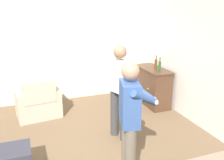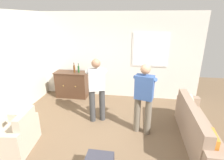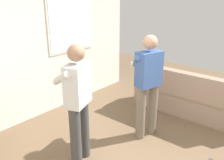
% 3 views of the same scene
% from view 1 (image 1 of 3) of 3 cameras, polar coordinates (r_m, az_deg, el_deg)
% --- Properties ---
extents(ground, '(10.40, 10.40, 0.00)m').
position_cam_1_polar(ground, '(4.18, -9.37, -17.16)').
color(ground, brown).
extents(wall_back_with_window, '(5.20, 0.15, 2.80)m').
position_cam_1_polar(wall_back_with_window, '(4.77, 22.97, 4.50)').
color(wall_back_with_window, silver).
rests_on(wall_back_with_window, ground).
extents(wall_side_left, '(0.12, 5.20, 2.80)m').
position_cam_1_polar(wall_side_left, '(6.18, -14.88, 7.77)').
color(wall_side_left, beige).
rests_on(wall_side_left, ground).
extents(armchair, '(0.74, 0.95, 0.85)m').
position_cam_1_polar(armchair, '(5.56, -16.43, -5.30)').
color(armchair, '#B2A38E').
rests_on(armchair, ground).
extents(sideboard_cabinet, '(1.09, 0.49, 0.89)m').
position_cam_1_polar(sideboard_cabinet, '(6.05, 9.22, -1.40)').
color(sideboard_cabinet, '#472D1E').
rests_on(sideboard_cabinet, ground).
extents(bottle_wine_green, '(0.06, 0.06, 0.33)m').
position_cam_1_polar(bottle_wine_green, '(5.77, 9.99, 3.58)').
color(bottle_wine_green, '#593314').
rests_on(bottle_wine_green, sideboard_cabinet).
extents(bottle_liquor_amber, '(0.06, 0.06, 0.31)m').
position_cam_1_polar(bottle_liquor_amber, '(5.66, 10.84, 3.17)').
color(bottle_liquor_amber, '#1E4C23').
rests_on(bottle_liquor_amber, sideboard_cabinet).
extents(person_standing_left, '(0.52, 0.52, 1.68)m').
position_cam_1_polar(person_standing_left, '(4.31, 1.89, -1.88)').
color(person_standing_left, '#383838').
rests_on(person_standing_left, ground).
extents(person_standing_right, '(0.54, 0.52, 1.68)m').
position_cam_1_polar(person_standing_right, '(3.19, 4.19, -8.97)').
color(person_standing_right, '#6B6051').
rests_on(person_standing_right, ground).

